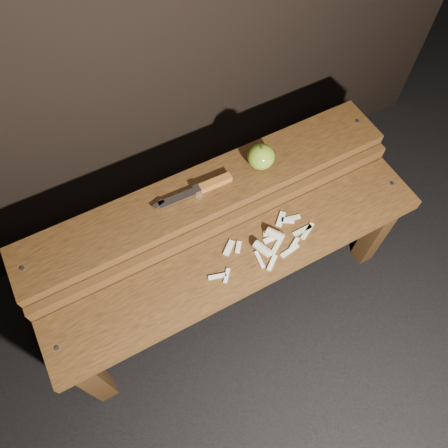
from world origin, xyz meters
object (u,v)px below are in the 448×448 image
bench_rear_tier (208,204)px  apple (261,157)px  bench_front_tier (243,270)px  knife (206,187)px

bench_rear_tier → apple: size_ratio=13.68×
bench_front_tier → bench_rear_tier: size_ratio=1.00×
bench_front_tier → apple: 0.35m
apple → bench_front_tier: bearing=-128.9°
apple → knife: size_ratio=0.35×
bench_front_tier → knife: knife is taller
bench_rear_tier → knife: knife is taller
apple → knife: 0.19m
bench_rear_tier → knife: size_ratio=4.74×
knife → bench_front_tier: bearing=-89.1°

